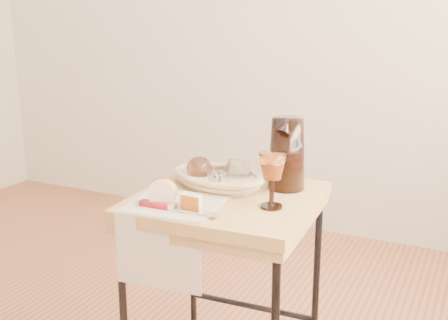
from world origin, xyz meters
The scene contains 10 objects.
side_table centered at (0.70, 0.26, 0.35)m, with size 0.55×0.55×0.70m, color olive, non-canonical shape.
tea_towel centered at (0.60, 0.11, 0.70)m, with size 0.27×0.24×0.01m, color silver.
bread_basket centered at (0.63, 0.33, 0.72)m, with size 0.30×0.21×0.05m, color #9F805A, non-canonical shape.
goblet_lying_a centered at (0.60, 0.34, 0.75)m, with size 0.14×0.09×0.09m, color brown, non-canonical shape.
goblet_lying_b centered at (0.67, 0.31, 0.75)m, with size 0.14×0.09×0.09m, color white, non-canonical shape.
pitcher centered at (0.84, 0.41, 0.81)m, with size 0.16×0.24×0.27m, color black, non-canonical shape.
wine_goblet centered at (0.86, 0.21, 0.78)m, with size 0.08×0.08×0.17m, color white, non-canonical shape.
apple_half centered at (0.57, 0.08, 0.74)m, with size 0.09×0.05×0.08m, color #BD090E.
apple_wedge centered at (0.66, 0.10, 0.72)m, with size 0.06×0.03×0.04m, color #FFE3BC.
table_knife centered at (0.63, 0.05, 0.71)m, with size 0.25×0.03×0.02m, color silver, non-canonical shape.
Camera 1 is at (1.41, -1.22, 1.24)m, focal length 44.03 mm.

